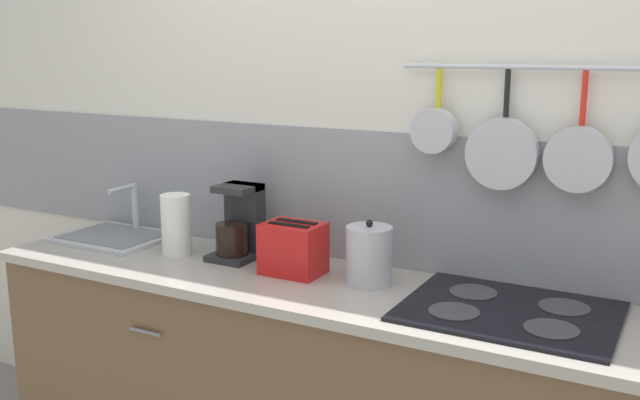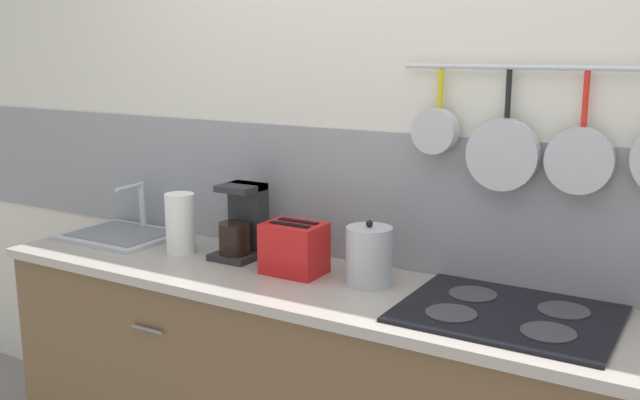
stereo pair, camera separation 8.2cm
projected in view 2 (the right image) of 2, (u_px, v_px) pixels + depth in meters
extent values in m
cube|color=silver|center=(410.00, 156.00, 2.53)|extent=(7.20, 0.06, 2.60)
cube|color=gray|center=(409.00, 201.00, 2.56)|extent=(7.20, 0.07, 0.49)
cylinder|color=#B7BABF|center=(617.00, 69.00, 2.08)|extent=(1.34, 0.02, 0.02)
cylinder|color=gold|center=(440.00, 88.00, 2.37)|extent=(0.02, 0.02, 0.13)
cylinder|color=#B7BABF|center=(435.00, 131.00, 2.37)|extent=(0.15, 0.06, 0.15)
cylinder|color=black|center=(508.00, 94.00, 2.26)|extent=(0.02, 0.02, 0.15)
cylinder|color=#B7BABF|center=(503.00, 155.00, 2.28)|extent=(0.23, 0.05, 0.23)
cylinder|color=red|center=(586.00, 99.00, 2.14)|extent=(0.02, 0.02, 0.17)
cylinder|color=#B7BABF|center=(579.00, 161.00, 2.16)|extent=(0.20, 0.04, 0.20)
cylinder|color=slate|center=(147.00, 330.00, 2.52)|extent=(0.14, 0.01, 0.01)
cube|color=#A59E93|center=(367.00, 297.00, 2.35)|extent=(2.96, 0.57, 0.03)
cube|color=#B7BABF|center=(121.00, 235.00, 3.02)|extent=(0.45, 0.36, 0.01)
cube|color=slate|center=(120.00, 233.00, 3.02)|extent=(0.38, 0.29, 0.00)
cylinder|color=#B7BABF|center=(142.00, 206.00, 3.11)|extent=(0.03, 0.03, 0.21)
cylinder|color=#B7BABF|center=(129.00, 187.00, 3.03)|extent=(0.02, 0.15, 0.02)
cylinder|color=white|center=(180.00, 223.00, 2.77)|extent=(0.11, 0.11, 0.24)
cube|color=#262628|center=(239.00, 255.00, 2.72)|extent=(0.16, 0.20, 0.02)
cube|color=#262628|center=(248.00, 218.00, 2.75)|extent=(0.15, 0.07, 0.28)
cylinder|color=black|center=(235.00, 238.00, 2.69)|extent=(0.12, 0.12, 0.12)
cube|color=#262628|center=(241.00, 188.00, 2.68)|extent=(0.15, 0.15, 0.02)
cube|color=red|center=(294.00, 248.00, 2.52)|extent=(0.21, 0.16, 0.18)
cube|color=black|center=(290.00, 224.00, 2.48)|extent=(0.16, 0.03, 0.00)
cube|color=black|center=(298.00, 221.00, 2.52)|extent=(0.16, 0.03, 0.00)
cube|color=black|center=(268.00, 234.00, 2.57)|extent=(0.02, 0.02, 0.02)
cylinder|color=#B7BABF|center=(369.00, 256.00, 2.40)|extent=(0.16, 0.16, 0.20)
sphere|color=black|center=(369.00, 224.00, 2.38)|extent=(0.02, 0.02, 0.02)
cube|color=black|center=(508.00, 314.00, 2.13)|extent=(0.63, 0.49, 0.01)
cylinder|color=#38383D|center=(451.00, 313.00, 2.12)|extent=(0.15, 0.15, 0.00)
cylinder|color=#38383D|center=(548.00, 332.00, 1.98)|extent=(0.15, 0.15, 0.00)
cylinder|color=#38383D|center=(473.00, 294.00, 2.28)|extent=(0.15, 0.15, 0.00)
cylinder|color=#38383D|center=(564.00, 310.00, 2.14)|extent=(0.15, 0.15, 0.00)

